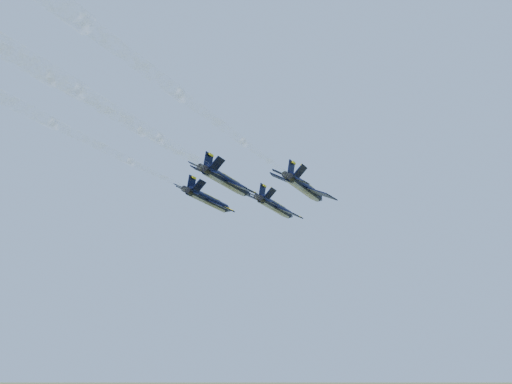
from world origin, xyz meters
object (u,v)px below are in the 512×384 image
at_px(jet_left, 209,200).
at_px(jet_slot, 227,182).
at_px(jet_lead, 276,207).
at_px(jet_right, 305,188).

distance_m(jet_left, jet_slot, 15.05).
relative_size(jet_lead, jet_slot, 1.00).
distance_m(jet_lead, jet_slot, 22.76).
height_order(jet_right, jet_slot, same).
distance_m(jet_right, jet_slot, 15.82).
distance_m(jet_lead, jet_left, 15.77).
bearing_deg(jet_lead, jet_slot, -89.61).
bearing_deg(jet_slot, jet_lead, 90.39).
height_order(jet_left, jet_right, same).
height_order(jet_lead, jet_left, same).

